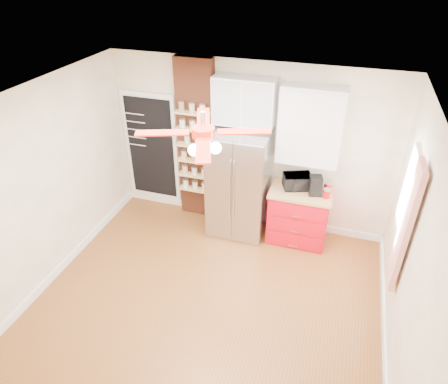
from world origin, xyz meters
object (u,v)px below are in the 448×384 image
(red_cabinet, at_px, (299,215))
(canister_left, at_px, (327,194))
(fridge, at_px, (239,184))
(coffee_maker, at_px, (315,186))
(ceiling_fan, at_px, (203,133))
(toaster_oven, at_px, (297,181))
(pantry_jar_oats, at_px, (187,140))

(red_cabinet, distance_m, canister_left, 0.64)
(fridge, bearing_deg, coffee_maker, 1.07)
(ceiling_fan, distance_m, toaster_oven, 2.39)
(coffee_maker, distance_m, pantry_jar_oats, 2.11)
(fridge, distance_m, canister_left, 1.34)
(toaster_oven, bearing_deg, canister_left, -39.22)
(coffee_maker, xyz_separation_m, canister_left, (0.18, -0.06, -0.08))
(red_cabinet, bearing_deg, coffee_maker, -8.31)
(fridge, bearing_deg, toaster_oven, 7.28)
(red_cabinet, xyz_separation_m, ceiling_fan, (-0.92, -1.68, 1.97))
(red_cabinet, height_order, ceiling_fan, ceiling_fan)
(ceiling_fan, xyz_separation_m, canister_left, (1.29, 1.59, -1.46))
(fridge, distance_m, pantry_jar_oats, 1.08)
(coffee_maker, relative_size, pantry_jar_oats, 2.33)
(fridge, height_order, toaster_oven, fridge)
(coffee_maker, bearing_deg, red_cabinet, 159.01)
(canister_left, bearing_deg, fridge, 178.47)
(fridge, xyz_separation_m, toaster_oven, (0.88, 0.11, 0.14))
(pantry_jar_oats, bearing_deg, coffee_maker, -4.02)
(fridge, height_order, ceiling_fan, ceiling_fan)
(toaster_oven, height_order, pantry_jar_oats, pantry_jar_oats)
(ceiling_fan, bearing_deg, pantry_jar_oats, 118.04)
(fridge, bearing_deg, ceiling_fan, -88.24)
(ceiling_fan, distance_m, pantry_jar_oats, 2.26)
(toaster_oven, bearing_deg, coffee_maker, -39.16)
(fridge, relative_size, pantry_jar_oats, 14.11)
(fridge, relative_size, toaster_oven, 4.27)
(fridge, xyz_separation_m, red_cabinet, (0.97, 0.05, -0.42))
(red_cabinet, xyz_separation_m, coffee_maker, (0.19, -0.03, 0.59))
(red_cabinet, xyz_separation_m, canister_left, (0.37, -0.09, 0.51))
(toaster_oven, height_order, coffee_maker, coffee_maker)
(toaster_oven, relative_size, canister_left, 3.09)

